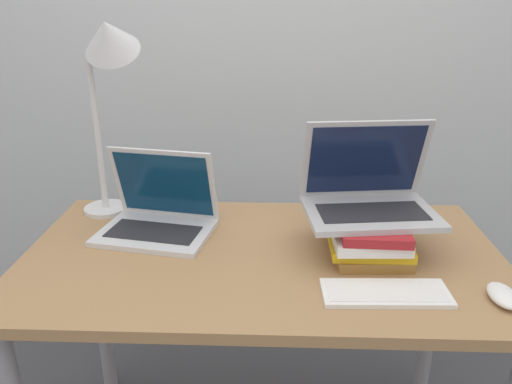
{
  "coord_description": "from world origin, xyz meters",
  "views": [
    {
      "loc": [
        0.03,
        -0.86,
        1.42
      ],
      "look_at": [
        -0.02,
        0.36,
        0.94
      ],
      "focal_mm": 35.0,
      "sensor_mm": 36.0,
      "label": 1
    }
  ],
  "objects_px": {
    "wireless_keyboard": "(385,293)",
    "mouse": "(503,296)",
    "laptop_on_books": "(368,195)",
    "desk_lamp": "(107,62)",
    "book_stack": "(367,234)",
    "laptop_left": "(159,216)"
  },
  "relations": [
    {
      "from": "mouse",
      "to": "desk_lamp",
      "type": "distance_m",
      "value": 1.21
    },
    {
      "from": "laptop_left",
      "to": "book_stack",
      "type": "xyz_separation_m",
      "value": [
        0.6,
        -0.11,
        0.0
      ]
    },
    {
      "from": "laptop_left",
      "to": "desk_lamp",
      "type": "relative_size",
      "value": 0.56
    },
    {
      "from": "book_stack",
      "to": "mouse",
      "type": "bearing_deg",
      "value": -40.21
    },
    {
      "from": "laptop_left",
      "to": "book_stack",
      "type": "relative_size",
      "value": 1.26
    },
    {
      "from": "mouse",
      "to": "desk_lamp",
      "type": "bearing_deg",
      "value": 156.07
    },
    {
      "from": "book_stack",
      "to": "mouse",
      "type": "relative_size",
      "value": 2.63
    },
    {
      "from": "laptop_on_books",
      "to": "desk_lamp",
      "type": "bearing_deg",
      "value": 166.02
    },
    {
      "from": "laptop_left",
      "to": "desk_lamp",
      "type": "distance_m",
      "value": 0.47
    },
    {
      "from": "laptop_left",
      "to": "wireless_keyboard",
      "type": "xyz_separation_m",
      "value": [
        0.61,
        -0.33,
        -0.04
      ]
    },
    {
      "from": "book_stack",
      "to": "desk_lamp",
      "type": "relative_size",
      "value": 0.44
    },
    {
      "from": "book_stack",
      "to": "desk_lamp",
      "type": "xyz_separation_m",
      "value": [
        -0.74,
        0.22,
        0.43
      ]
    },
    {
      "from": "laptop_on_books",
      "to": "mouse",
      "type": "relative_size",
      "value": 3.43
    },
    {
      "from": "book_stack",
      "to": "laptop_left",
      "type": "bearing_deg",
      "value": 169.6
    },
    {
      "from": "mouse",
      "to": "desk_lamp",
      "type": "height_order",
      "value": "desk_lamp"
    },
    {
      "from": "wireless_keyboard",
      "to": "desk_lamp",
      "type": "height_order",
      "value": "desk_lamp"
    },
    {
      "from": "book_stack",
      "to": "desk_lamp",
      "type": "distance_m",
      "value": 0.89
    },
    {
      "from": "book_stack",
      "to": "laptop_on_books",
      "type": "distance_m",
      "value": 0.11
    },
    {
      "from": "laptop_left",
      "to": "book_stack",
      "type": "height_order",
      "value": "laptop_left"
    },
    {
      "from": "desk_lamp",
      "to": "book_stack",
      "type": "bearing_deg",
      "value": -16.44
    },
    {
      "from": "wireless_keyboard",
      "to": "mouse",
      "type": "xyz_separation_m",
      "value": [
        0.27,
        -0.01,
        0.01
      ]
    },
    {
      "from": "laptop_left",
      "to": "mouse",
      "type": "xyz_separation_m",
      "value": [
        0.88,
        -0.34,
        -0.03
      ]
    }
  ]
}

